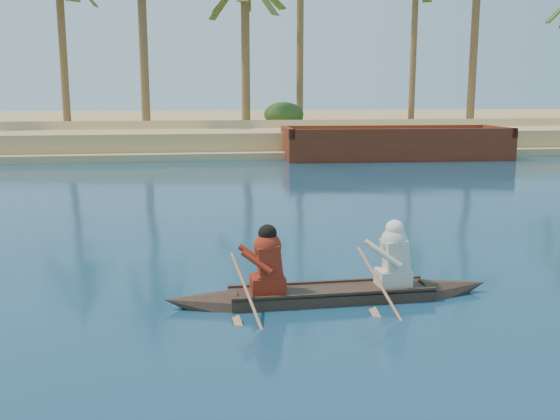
{
  "coord_description": "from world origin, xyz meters",
  "views": [
    {
      "loc": [
        -10.13,
        -9.02,
        3.24
      ],
      "look_at": [
        -8.3,
        2.54,
        1.07
      ],
      "focal_mm": 40.0,
      "sensor_mm": 36.0,
      "label": 1
    }
  ],
  "objects": [
    {
      "name": "shrub_cluster",
      "position": [
        0.0,
        31.5,
        1.2
      ],
      "size": [
        100.0,
        6.0,
        2.4
      ],
      "primitive_type": null,
      "color": "#1B3C16",
      "rests_on": "ground"
    },
    {
      "name": "sandy_embankment",
      "position": [
        0.0,
        46.89,
        0.53
      ],
      "size": [
        150.0,
        51.0,
        1.5
      ],
      "color": "tan",
      "rests_on": "ground"
    },
    {
      "name": "canoe",
      "position": [
        -7.82,
        0.29,
        0.28
      ],
      "size": [
        5.32,
        0.78,
        1.46
      ],
      "rotation": [
        0.0,
        0.0,
        0.02
      ],
      "color": "#3B2E20",
      "rests_on": "ground"
    },
    {
      "name": "barge_mid",
      "position": [
        0.8,
        22.0,
        0.67
      ],
      "size": [
        11.62,
        4.4,
        1.91
      ],
      "rotation": [
        0.0,
        0.0,
        -0.05
      ],
      "color": "maroon",
      "rests_on": "ground"
    },
    {
      "name": "palm_grove",
      "position": [
        0.0,
        35.0,
        8.0
      ],
      "size": [
        110.0,
        14.0,
        16.0
      ],
      "primitive_type": null,
      "color": "#435C20",
      "rests_on": "ground"
    }
  ]
}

